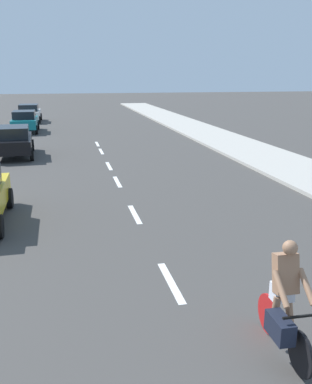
{
  "coord_description": "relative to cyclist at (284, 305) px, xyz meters",
  "views": [
    {
      "loc": [
        -1.97,
        0.85,
        4.11
      ],
      "look_at": [
        0.33,
        11.39,
        1.1
      ],
      "focal_mm": 39.52,
      "sensor_mm": 36.0,
      "label": 1
    }
  ],
  "objects": [
    {
      "name": "parked_car_white",
      "position": [
        -5.93,
        34.66,
        0.01
      ],
      "size": [
        1.99,
        4.3,
        1.57
      ],
      "rotation": [
        0.0,
        0.0,
        -0.0
      ],
      "color": "white",
      "rests_on": "ground"
    },
    {
      "name": "parked_car_teal",
      "position": [
        -5.78,
        27.51,
        0.01
      ],
      "size": [
        1.94,
        4.12,
        1.57
      ],
      "rotation": [
        0.0,
        0.0,
        0.01
      ],
      "color": "#14727A",
      "rests_on": "ground"
    },
    {
      "name": "cyclist",
      "position": [
        0.0,
        0.0,
        0.0
      ],
      "size": [
        0.62,
        1.71,
        1.82
      ],
      "rotation": [
        0.0,
        0.0,
        3.11
      ],
      "color": "black",
      "rests_on": "ground"
    },
    {
      "name": "lane_stripe_3",
      "position": [
        -1.06,
        7.03,
        -0.83
      ],
      "size": [
        0.16,
        1.8,
        0.01
      ],
      "primitive_type": "cube",
      "color": "white",
      "rests_on": "ground"
    },
    {
      "name": "lane_stripe_5",
      "position": [
        -1.06,
        14.23,
        -0.83
      ],
      "size": [
        0.16,
        1.8,
        0.01
      ],
      "primitive_type": "cube",
      "color": "white",
      "rests_on": "ground"
    },
    {
      "name": "lane_stripe_2",
      "position": [
        -1.06,
        2.57,
        -0.83
      ],
      "size": [
        0.16,
        1.8,
        0.01
      ],
      "primitive_type": "cube",
      "color": "white",
      "rests_on": "ground"
    },
    {
      "name": "lane_stripe_7",
      "position": [
        -1.06,
        20.83,
        -0.83
      ],
      "size": [
        0.16,
        1.8,
        0.01
      ],
      "primitive_type": "cube",
      "color": "white",
      "rests_on": "ground"
    },
    {
      "name": "lane_stripe_6",
      "position": [
        -1.06,
        18.21,
        -0.83
      ],
      "size": [
        0.16,
        1.8,
        0.01
      ],
      "primitive_type": "cube",
      "color": "white",
      "rests_on": "ground"
    },
    {
      "name": "lane_stripe_4",
      "position": [
        -1.06,
        11.17,
        -0.83
      ],
      "size": [
        0.16,
        1.8,
        0.01
      ],
      "primitive_type": "cube",
      "color": "white",
      "rests_on": "ground"
    },
    {
      "name": "parked_car_black",
      "position": [
        -5.57,
        17.66,
        0.01
      ],
      "size": [
        2.09,
        4.23,
        1.57
      ],
      "rotation": [
        0.0,
        0.0,
        0.05
      ],
      "color": "black",
      "rests_on": "ground"
    },
    {
      "name": "ground_plane",
      "position": [
        -1.06,
        14.12,
        -0.83
      ],
      "size": [
        160.0,
        160.0,
        0.0
      ],
      "primitive_type": "plane",
      "color": "#423F3D"
    },
    {
      "name": "sidewalk_strip",
      "position": [
        6.94,
        16.12,
        -0.76
      ],
      "size": [
        3.6,
        80.0,
        0.14
      ],
      "primitive_type": "cube",
      "color": "#B2ADA3",
      "rests_on": "ground"
    }
  ]
}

